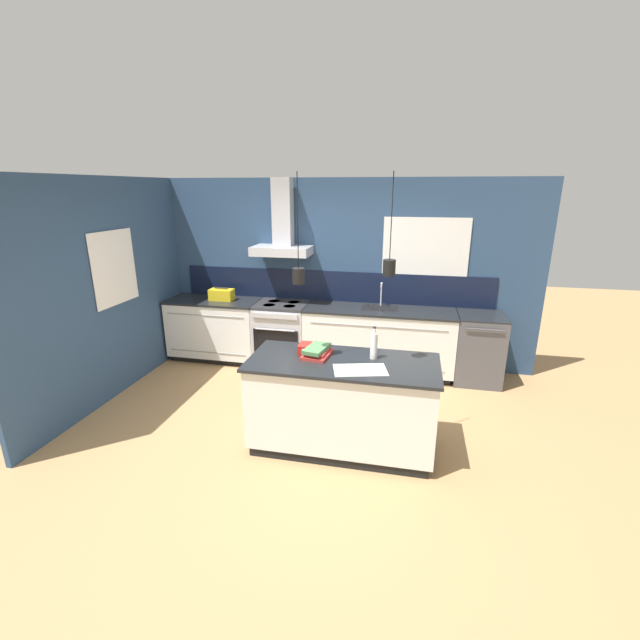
{
  "coord_description": "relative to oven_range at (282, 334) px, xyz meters",
  "views": [
    {
      "loc": [
        1.08,
        -3.87,
        2.47
      ],
      "look_at": [
        0.12,
        0.6,
        1.05
      ],
      "focal_mm": 24.0,
      "sensor_mm": 36.0,
      "label": 1
    }
  ],
  "objects": [
    {
      "name": "ground_plane",
      "position": [
        0.67,
        -1.69,
        -0.46
      ],
      "size": [
        16.0,
        16.0,
        0.0
      ],
      "primitive_type": "plane",
      "color": "#A87F51",
      "rests_on": "ground"
    },
    {
      "name": "wall_back",
      "position": [
        0.64,
        0.31,
        0.9
      ],
      "size": [
        5.6,
        2.36,
        2.6
      ],
      "color": "navy",
      "rests_on": "ground_plane"
    },
    {
      "name": "wall_left",
      "position": [
        -1.76,
        -0.99,
        0.85
      ],
      "size": [
        0.08,
        3.8,
        2.6
      ],
      "color": "navy",
      "rests_on": "ground_plane"
    },
    {
      "name": "counter_run_left",
      "position": [
        -1.03,
        0.01,
        0.01
      ],
      "size": [
        1.34,
        0.64,
        0.91
      ],
      "color": "black",
      "rests_on": "ground_plane"
    },
    {
      "name": "counter_run_sink",
      "position": [
        1.37,
        0.01,
        0.01
      ],
      "size": [
        2.03,
        0.64,
        1.24
      ],
      "color": "black",
      "rests_on": "ground_plane"
    },
    {
      "name": "oven_range",
      "position": [
        0.0,
        0.0,
        0.0
      ],
      "size": [
        0.73,
        0.66,
        0.91
      ],
      "color": "#B5B5BA",
      "rests_on": "ground_plane"
    },
    {
      "name": "dishwasher",
      "position": [
        2.68,
        0.0,
        -0.0
      ],
      "size": [
        0.59,
        0.65,
        0.91
      ],
      "color": "#4C4C51",
      "rests_on": "ground_plane"
    },
    {
      "name": "kitchen_island",
      "position": [
        1.18,
        -1.87,
        0.0
      ],
      "size": [
        1.79,
        0.8,
        0.91
      ],
      "color": "black",
      "rests_on": "ground_plane"
    },
    {
      "name": "bottle_on_island",
      "position": [
        1.45,
        -1.75,
        0.59
      ],
      "size": [
        0.07,
        0.07,
        0.32
      ],
      "color": "silver",
      "rests_on": "kitchen_island"
    },
    {
      "name": "book_stack",
      "position": [
        0.92,
        -1.8,
        0.5
      ],
      "size": [
        0.27,
        0.35,
        0.1
      ],
      "color": "#B2332D",
      "rests_on": "kitchen_island"
    },
    {
      "name": "red_supply_box",
      "position": [
        0.84,
        -1.75,
        0.5
      ],
      "size": [
        0.24,
        0.18,
        0.09
      ],
      "color": "red",
      "rests_on": "kitchen_island"
    },
    {
      "name": "paper_pile",
      "position": [
        1.36,
        -2.05,
        0.46
      ],
      "size": [
        0.52,
        0.38,
        0.01
      ],
      "color": "silver",
      "rests_on": "kitchen_island"
    },
    {
      "name": "yellow_toolbox",
      "position": [
        -0.9,
        0.0,
        0.54
      ],
      "size": [
        0.34,
        0.18,
        0.19
      ],
      "color": "gold",
      "rests_on": "counter_run_left"
    }
  ]
}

